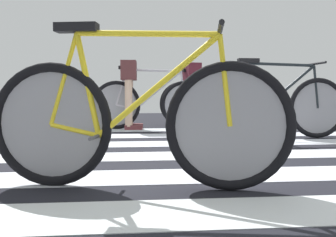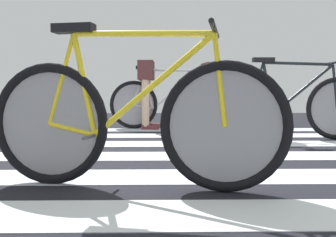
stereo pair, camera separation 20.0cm
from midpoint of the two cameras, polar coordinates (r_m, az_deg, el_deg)
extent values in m
cube|color=black|center=(3.07, 10.13, -6.50)|extent=(18.00, 14.00, 0.02)
cube|color=silver|center=(1.82, 15.75, -13.54)|extent=(5.20, 0.44, 0.00)
cube|color=silver|center=(2.58, 15.58, -8.31)|extent=(5.20, 0.44, 0.00)
cube|color=silver|center=(3.29, 7.84, -5.56)|extent=(5.20, 0.44, 0.00)
cube|color=silver|center=(4.07, 8.72, -3.75)|extent=(5.20, 0.44, 0.00)
cube|color=silver|center=(4.81, 7.02, -2.55)|extent=(5.20, 0.44, 0.00)
cube|color=silver|center=(5.53, 5.26, -1.69)|extent=(5.20, 0.44, 0.00)
torus|color=black|center=(2.32, -14.89, -0.79)|extent=(0.71, 0.20, 0.72)
torus|color=black|center=(2.10, 11.19, -1.22)|extent=(0.71, 0.20, 0.72)
cylinder|color=gray|center=(2.32, -14.89, -0.79)|extent=(0.60, 0.12, 0.61)
cylinder|color=gray|center=(2.10, 11.19, -1.22)|extent=(0.60, 0.12, 0.61)
cylinder|color=yellow|center=(2.16, -1.23, 12.58)|extent=(0.79, 0.19, 0.05)
cylinder|color=yellow|center=(2.12, 0.38, 4.86)|extent=(0.69, 0.17, 0.59)
cylinder|color=yellow|center=(2.23, -9.85, 5.02)|extent=(0.16, 0.06, 0.59)
cylinder|color=yellow|center=(2.27, -11.67, -1.61)|extent=(0.29, 0.08, 0.09)
cylinder|color=yellow|center=(2.28, -13.18, 5.70)|extent=(0.19, 0.06, 0.53)
cylinder|color=yellow|center=(2.09, 10.46, 5.63)|extent=(0.09, 0.05, 0.50)
cube|color=black|center=(2.28, -11.40, 13.06)|extent=(0.25, 0.14, 0.05)
cylinder|color=black|center=(2.12, 9.72, 12.96)|extent=(0.13, 0.52, 0.03)
cylinder|color=#4C4C51|center=(2.22, -8.31, -2.46)|extent=(0.09, 0.34, 0.02)
torus|color=black|center=(4.44, 13.22, 1.44)|extent=(0.72, 0.07, 0.72)
cylinder|color=gray|center=(4.44, 13.22, 1.44)|extent=(0.61, 0.02, 0.61)
cylinder|color=black|center=(4.63, 20.08, 7.72)|extent=(0.80, 0.05, 0.05)
cylinder|color=black|center=(4.64, 20.68, 4.12)|extent=(0.70, 0.05, 0.59)
cylinder|color=black|center=(4.50, 15.98, 4.36)|extent=(0.15, 0.04, 0.59)
cylinder|color=black|center=(4.48, 14.94, 1.05)|extent=(0.29, 0.03, 0.09)
cylinder|color=black|center=(4.46, 14.27, 4.78)|extent=(0.18, 0.03, 0.53)
cylinder|color=black|center=(4.80, 24.78, 4.35)|extent=(0.09, 0.03, 0.50)
cube|color=black|center=(4.50, 15.32, 8.45)|extent=(0.24, 0.10, 0.05)
cylinder|color=black|center=(4.79, 24.55, 7.59)|extent=(0.04, 0.52, 0.03)
cylinder|color=#4C4C51|center=(4.53, 16.63, 0.67)|extent=(0.03, 0.34, 0.02)
torus|color=black|center=(5.69, -4.16, 2.07)|extent=(0.72, 0.09, 0.72)
torus|color=black|center=(5.68, 6.15, 2.05)|extent=(0.72, 0.09, 0.72)
cylinder|color=gray|center=(5.69, -4.16, 2.07)|extent=(0.61, 0.03, 0.61)
cylinder|color=gray|center=(5.68, 6.15, 2.05)|extent=(0.61, 0.03, 0.61)
cylinder|color=#BCB8C3|center=(5.67, 1.50, 7.23)|extent=(0.80, 0.07, 0.05)
cylinder|color=#BCB8C3|center=(5.66, 2.11, 4.29)|extent=(0.70, 0.07, 0.59)
cylinder|color=#BCB8C3|center=(5.67, -1.95, 4.39)|extent=(0.15, 0.04, 0.59)
cylinder|color=#BCB8C3|center=(5.68, -2.75, 1.77)|extent=(0.29, 0.04, 0.09)
cylinder|color=#BCB8C3|center=(5.68, -3.36, 4.69)|extent=(0.19, 0.03, 0.53)
cylinder|color=#BCB8C3|center=(5.67, 5.86, 4.58)|extent=(0.09, 0.03, 0.50)
cube|color=black|center=(5.68, -2.57, 7.62)|extent=(0.24, 0.10, 0.05)
cylinder|color=black|center=(5.68, 5.58, 7.30)|extent=(0.05, 0.52, 0.03)
cylinder|color=#4C4C51|center=(5.67, -1.34, 1.46)|extent=(0.04, 0.34, 0.02)
cylinder|color=beige|center=(5.81, -2.16, 3.58)|extent=(0.11, 0.11, 0.91)
cylinder|color=beige|center=(5.53, -2.35, 3.56)|extent=(0.11, 0.11, 0.91)
cube|color=#51292B|center=(5.68, -2.26, 7.18)|extent=(0.24, 0.42, 0.28)
cube|color=#5D292C|center=(5.83, -1.46, -1.06)|extent=(0.26, 0.11, 0.07)
cube|color=#5D292C|center=(5.55, -1.62, -1.31)|extent=(0.26, 0.11, 0.07)
torus|color=black|center=(6.35, 5.58, 2.25)|extent=(0.72, 0.18, 0.72)
torus|color=black|center=(6.71, 13.98, 2.25)|extent=(0.72, 0.18, 0.72)
cylinder|color=gray|center=(6.35, 5.58, 2.25)|extent=(0.60, 0.11, 0.61)
cylinder|color=gray|center=(6.71, 13.98, 2.25)|extent=(0.60, 0.11, 0.61)
cylinder|color=orange|center=(6.53, 10.36, 6.73)|extent=(0.79, 0.17, 0.05)
cylinder|color=orange|center=(6.55, 10.82, 4.18)|extent=(0.70, 0.15, 0.59)
cylinder|color=orange|center=(6.41, 7.48, 4.31)|extent=(0.16, 0.06, 0.59)
cylinder|color=orange|center=(6.39, 6.78, 1.99)|extent=(0.29, 0.08, 0.09)
cylinder|color=orange|center=(6.37, 6.29, 4.59)|extent=(0.19, 0.06, 0.53)
cylinder|color=orange|center=(6.69, 13.78, 4.39)|extent=(0.09, 0.04, 0.50)
cube|color=black|center=(6.40, 7.00, 7.18)|extent=(0.25, 0.13, 0.05)
cylinder|color=black|center=(6.69, 13.58, 6.70)|extent=(0.12, 0.52, 0.03)
cylinder|color=#4C4C51|center=(6.43, 7.97, 1.72)|extent=(0.08, 0.34, 0.02)
cylinder|color=brown|center=(6.53, 6.84, 3.70)|extent=(0.11, 0.11, 0.94)
cylinder|color=brown|center=(6.27, 7.62, 3.68)|extent=(0.11, 0.11, 0.94)
cube|color=#571D2A|center=(6.41, 7.25, 6.98)|extent=(0.29, 0.44, 0.28)
cube|color=#551B22|center=(6.58, 7.39, -0.52)|extent=(0.27, 0.14, 0.07)
cube|color=#551B22|center=(6.31, 8.18, -0.71)|extent=(0.27, 0.14, 0.07)
camera|label=1|loc=(0.10, -90.97, -0.07)|focal=40.77mm
camera|label=2|loc=(0.10, 89.03, 0.07)|focal=40.77mm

